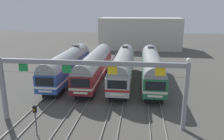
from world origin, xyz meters
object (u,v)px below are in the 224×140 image
catenary_gantry (89,74)px  commuter_train_blue (68,64)px  yard_signal_mast (35,115)px  commuter_train_stainless (123,66)px  commuter_train_green (152,67)px  commuter_train_maroon (95,65)px

catenary_gantry → commuter_train_blue: bearing=115.9°
catenary_gantry → yard_signal_mast: catenary_gantry is taller
commuter_train_blue → commuter_train_stainless: (8.75, 0.00, 0.00)m
commuter_train_blue → commuter_train_green: same height
commuter_train_stainless → catenary_gantry: size_ratio=0.98×
commuter_train_blue → commuter_train_green: bearing=0.0°
commuter_train_stainless → commuter_train_green: (4.38, 0.00, 0.00)m
commuter_train_maroon → catenary_gantry: (2.19, -13.49, 2.46)m
commuter_train_maroon → commuter_train_green: commuter_train_green is taller
commuter_train_stainless → commuter_train_blue: bearing=180.0°
commuter_train_green → commuter_train_stainless: bearing=180.0°
commuter_train_blue → commuter_train_maroon: 4.38m
commuter_train_stainless → yard_signal_mast: 17.54m
commuter_train_maroon → commuter_train_green: (8.75, 0.00, 0.00)m
commuter_train_green → catenary_gantry: catenary_gantry is taller
commuter_train_blue → yard_signal_mast: size_ratio=6.20×
commuter_train_maroon → commuter_train_stainless: size_ratio=1.00×
commuter_train_stainless → commuter_train_green: same height
commuter_train_blue → catenary_gantry: 15.21m
commuter_train_blue → catenary_gantry: (6.57, -13.50, 2.45)m
yard_signal_mast → commuter_train_stainless: bearing=68.0°
commuter_train_maroon → commuter_train_stainless: 4.38m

